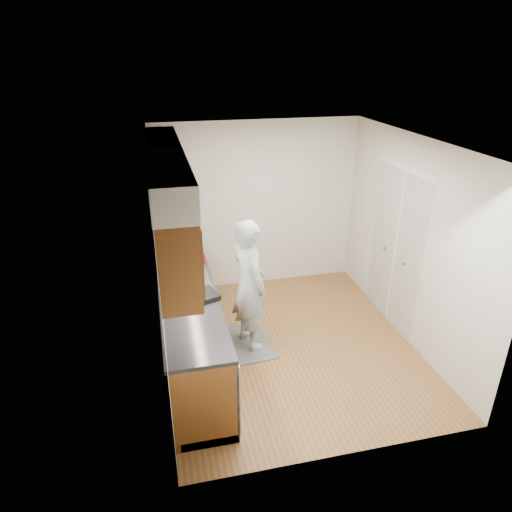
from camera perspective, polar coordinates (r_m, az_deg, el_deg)
The scene contains 16 objects.
floor at distance 5.84m, azimuth 4.13°, elevation -10.94°, with size 3.50×3.50×0.00m, color brown.
ceiling at distance 4.84m, azimuth 5.04°, elevation 13.94°, with size 3.50×3.50×0.00m, color white.
wall_left at distance 5.00m, azimuth -12.10°, elevation -1.28°, with size 0.02×3.50×2.50m, color beige.
wall_right at distance 5.82m, azimuth 18.80°, elevation 1.67°, with size 0.02×3.50×2.50m, color beige.
wall_back at distance 6.79m, azimuth 0.16°, elevation 6.23°, with size 3.00×0.02×2.50m, color beige.
counter at distance 5.38m, azimuth -8.16°, elevation -8.30°, with size 0.64×2.80×1.30m.
upper_cabinets at distance 4.79m, azimuth -10.83°, elevation 6.69°, with size 0.47×2.80×1.21m.
closet_door at distance 6.13m, azimuth 17.02°, elevation 0.79°, with size 0.02×1.22×2.05m, color silver.
floor_mat at distance 5.84m, azimuth -0.80°, elevation -10.75°, with size 0.49×0.83×0.02m, color slate.
person at distance 5.36m, azimuth -0.86°, elevation -2.55°, with size 0.65×0.44×1.85m, color #95ACB6.
soap_bottle_a at distance 5.58m, azimuth -10.08°, elevation -0.09°, with size 0.12×0.12×0.30m, color silver.
soap_bottle_b at distance 5.81m, azimuth -8.27°, elevation 0.47°, with size 0.09×0.09×0.20m, color silver.
soap_bottle_c at distance 5.96m, azimuth -8.24°, elevation 0.88°, with size 0.12×0.12×0.15m, color silver.
soda_can at distance 5.70m, azimuth -6.67°, elevation -0.33°, with size 0.07×0.07×0.12m, color #A61D1C.
steel_can at distance 5.84m, azimuth -6.78°, elevation 0.31°, with size 0.07×0.07×0.12m, color #A5A5AA.
dish_rack at distance 4.92m, azimuth -6.98°, elevation -5.04°, with size 0.35×0.30×0.06m, color black.
Camera 1 is at (-1.47, -4.53, 3.38)m, focal length 32.00 mm.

